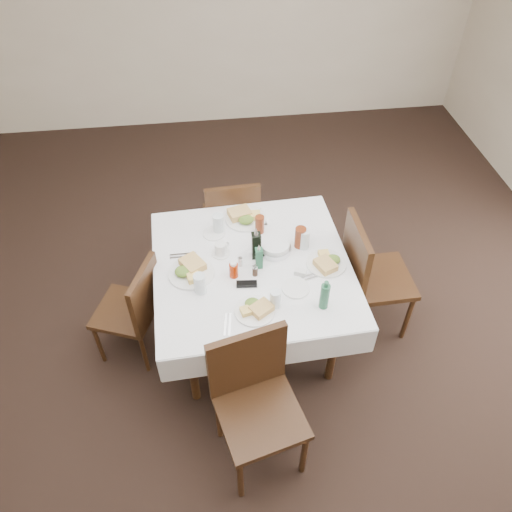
{
  "coord_description": "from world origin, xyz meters",
  "views": [
    {
      "loc": [
        -0.2,
        -2.18,
        3.19
      ],
      "look_at": [
        0.11,
        0.21,
        0.8
      ],
      "focal_mm": 35.0,
      "sensor_mm": 36.0,
      "label": 1
    }
  ],
  "objects_px": {
    "dining_table": "(252,273)",
    "chair_west": "(135,306)",
    "oil_cruet_dark": "(256,245)",
    "green_bottle": "(325,296)",
    "oil_cruet_green": "(259,257)",
    "water_e": "(304,239)",
    "water_w": "(200,284)",
    "chair_south": "(254,394)",
    "chair_north": "(232,218)",
    "water_s": "(275,299)",
    "bread_basket": "(275,247)",
    "water_n": "(218,223)",
    "ketchup_bottle": "(234,270)",
    "coffee_mug": "(221,249)",
    "chair_east": "(368,272)"
  },
  "relations": [
    {
      "from": "chair_east",
      "to": "chair_west",
      "type": "distance_m",
      "value": 1.67
    },
    {
      "from": "water_n",
      "to": "water_e",
      "type": "bearing_deg",
      "value": -22.38
    },
    {
      "from": "bread_basket",
      "to": "oil_cruet_green",
      "type": "relative_size",
      "value": 1.08
    },
    {
      "from": "dining_table",
      "to": "chair_west",
      "type": "xyz_separation_m",
      "value": [
        -0.83,
        -0.04,
        -0.19
      ]
    },
    {
      "from": "water_n",
      "to": "bread_basket",
      "type": "relative_size",
      "value": 0.67
    },
    {
      "from": "water_n",
      "to": "chair_south",
      "type": "bearing_deg",
      "value": -85.06
    },
    {
      "from": "chair_north",
      "to": "chair_west",
      "type": "relative_size",
      "value": 1.06
    },
    {
      "from": "chair_east",
      "to": "bread_basket",
      "type": "bearing_deg",
      "value": 170.99
    },
    {
      "from": "chair_east",
      "to": "water_w",
      "type": "height_order",
      "value": "chair_east"
    },
    {
      "from": "green_bottle",
      "to": "chair_north",
      "type": "bearing_deg",
      "value": 111.34
    },
    {
      "from": "chair_north",
      "to": "oil_cruet_green",
      "type": "relative_size",
      "value": 4.46
    },
    {
      "from": "chair_north",
      "to": "chair_west",
      "type": "bearing_deg",
      "value": -132.25
    },
    {
      "from": "water_w",
      "to": "chair_east",
      "type": "bearing_deg",
      "value": 9.64
    },
    {
      "from": "dining_table",
      "to": "water_s",
      "type": "bearing_deg",
      "value": -74.79
    },
    {
      "from": "chair_east",
      "to": "coffee_mug",
      "type": "bearing_deg",
      "value": 173.14
    },
    {
      "from": "water_w",
      "to": "coffee_mug",
      "type": "relative_size",
      "value": 1.11
    },
    {
      "from": "chair_north",
      "to": "water_n",
      "type": "xyz_separation_m",
      "value": [
        -0.13,
        -0.42,
        0.31
      ]
    },
    {
      "from": "chair_south",
      "to": "oil_cruet_dark",
      "type": "relative_size",
      "value": 3.82
    },
    {
      "from": "chair_north",
      "to": "water_s",
      "type": "bearing_deg",
      "value": -81.52
    },
    {
      "from": "water_n",
      "to": "ketchup_bottle",
      "type": "height_order",
      "value": "water_n"
    },
    {
      "from": "chair_north",
      "to": "chair_south",
      "type": "height_order",
      "value": "chair_south"
    },
    {
      "from": "chair_south",
      "to": "green_bottle",
      "type": "distance_m",
      "value": 0.72
    },
    {
      "from": "chair_west",
      "to": "oil_cruet_green",
      "type": "height_order",
      "value": "oil_cruet_green"
    },
    {
      "from": "water_e",
      "to": "water_w",
      "type": "relative_size",
      "value": 1.03
    },
    {
      "from": "water_s",
      "to": "ketchup_bottle",
      "type": "bearing_deg",
      "value": 129.48
    },
    {
      "from": "oil_cruet_dark",
      "to": "oil_cruet_green",
      "type": "bearing_deg",
      "value": -86.54
    },
    {
      "from": "oil_cruet_green",
      "to": "chair_south",
      "type": "bearing_deg",
      "value": -99.16
    },
    {
      "from": "chair_west",
      "to": "water_n",
      "type": "distance_m",
      "value": 0.83
    },
    {
      "from": "water_s",
      "to": "oil_cruet_dark",
      "type": "distance_m",
      "value": 0.46
    },
    {
      "from": "water_e",
      "to": "green_bottle",
      "type": "xyz_separation_m",
      "value": [
        0.02,
        -0.55,
        0.02
      ]
    },
    {
      "from": "water_n",
      "to": "chair_west",
      "type": "bearing_deg",
      "value": -146.76
    },
    {
      "from": "water_n",
      "to": "water_w",
      "type": "bearing_deg",
      "value": -105.73
    },
    {
      "from": "chair_west",
      "to": "coffee_mug",
      "type": "distance_m",
      "value": 0.72
    },
    {
      "from": "ketchup_bottle",
      "to": "chair_west",
      "type": "bearing_deg",
      "value": 176.19
    },
    {
      "from": "oil_cruet_green",
      "to": "bread_basket",
      "type": "bearing_deg",
      "value": 46.07
    },
    {
      "from": "chair_south",
      "to": "water_s",
      "type": "bearing_deg",
      "value": 68.6
    },
    {
      "from": "ketchup_bottle",
      "to": "coffee_mug",
      "type": "xyz_separation_m",
      "value": [
        -0.07,
        0.22,
        -0.02
      ]
    },
    {
      "from": "dining_table",
      "to": "oil_cruet_green",
      "type": "relative_size",
      "value": 6.79
    },
    {
      "from": "water_w",
      "to": "bread_basket",
      "type": "xyz_separation_m",
      "value": [
        0.53,
        0.31,
        -0.04
      ]
    },
    {
      "from": "water_w",
      "to": "coffee_mug",
      "type": "xyz_separation_m",
      "value": [
        0.16,
        0.33,
        -0.03
      ]
    },
    {
      "from": "water_e",
      "to": "water_w",
      "type": "xyz_separation_m",
      "value": [
        -0.74,
        -0.33,
        -0.0
      ]
    },
    {
      "from": "water_e",
      "to": "ketchup_bottle",
      "type": "distance_m",
      "value": 0.56
    },
    {
      "from": "chair_north",
      "to": "water_s",
      "type": "distance_m",
      "value": 1.21
    },
    {
      "from": "green_bottle",
      "to": "chair_east",
      "type": "bearing_deg",
      "value": 43.83
    },
    {
      "from": "green_bottle",
      "to": "chair_west",
      "type": "bearing_deg",
      "value": 162.95
    },
    {
      "from": "dining_table",
      "to": "chair_south",
      "type": "relative_size",
      "value": 1.39
    },
    {
      "from": "oil_cruet_dark",
      "to": "green_bottle",
      "type": "distance_m",
      "value": 0.61
    },
    {
      "from": "dining_table",
      "to": "water_w",
      "type": "xyz_separation_m",
      "value": [
        -0.36,
        -0.19,
        0.15
      ]
    },
    {
      "from": "water_n",
      "to": "water_s",
      "type": "xyz_separation_m",
      "value": [
        0.3,
        -0.74,
        -0.01
      ]
    },
    {
      "from": "chair_north",
      "to": "bread_basket",
      "type": "bearing_deg",
      "value": -69.79
    }
  ]
}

